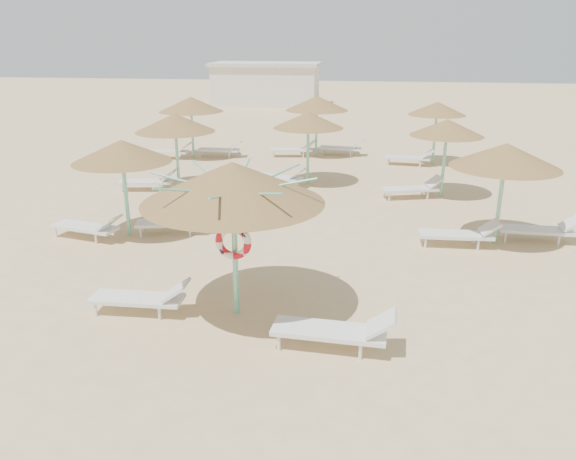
# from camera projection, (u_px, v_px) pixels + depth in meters

# --- Properties ---
(ground) EXTENTS (120.00, 120.00, 0.00)m
(ground) POSITION_uv_depth(u_px,v_px,m) (247.00, 318.00, 11.13)
(ground) COLOR #D3B381
(ground) RESTS_ON ground
(main_palapa) EXTENTS (3.48, 3.48, 3.12)m
(main_palapa) POSITION_uv_depth(u_px,v_px,m) (233.00, 183.00, 10.44)
(main_palapa) COLOR #76CEAF
(main_palapa) RESTS_ON ground
(lounger_main_a) EXTENTS (2.00, 0.65, 0.72)m
(lounger_main_a) POSITION_uv_depth(u_px,v_px,m) (143.00, 297.00, 11.24)
(lounger_main_a) COLOR white
(lounger_main_a) RESTS_ON ground
(lounger_main_b) EXTENTS (2.22, 0.79, 0.79)m
(lounger_main_b) POSITION_uv_depth(u_px,v_px,m) (337.00, 330.00, 9.94)
(lounger_main_b) COLOR white
(lounger_main_b) RESTS_ON ground
(palapa_field) EXTENTS (15.65, 14.40, 2.72)m
(palapa_field) POSITION_uv_depth(u_px,v_px,m) (299.00, 122.00, 20.33)
(palapa_field) COLOR #76CEAF
(palapa_field) RESTS_ON ground
(service_hut) EXTENTS (8.40, 4.40, 3.25)m
(service_hut) POSITION_uv_depth(u_px,v_px,m) (266.00, 84.00, 44.10)
(service_hut) COLOR silver
(service_hut) RESTS_ON ground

